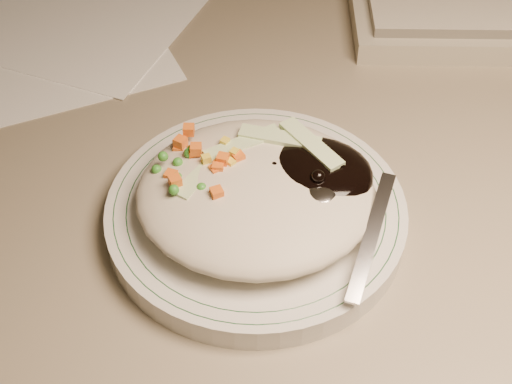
{
  "coord_description": "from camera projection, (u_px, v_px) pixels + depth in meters",
  "views": [
    {
      "loc": [
        -0.1,
        0.82,
        1.19
      ],
      "look_at": [
        -0.09,
        1.22,
        0.78
      ],
      "focal_mm": 50.0,
      "sensor_mm": 36.0,
      "label": 1
    }
  ],
  "objects": [
    {
      "name": "papers",
      "position": [
        38.0,
        37.0,
        0.79
      ],
      "size": [
        0.38,
        0.39,
        0.0
      ],
      "color": "white",
      "rests_on": "desk"
    },
    {
      "name": "meal",
      "position": [
        261.0,
        188.0,
        0.57
      ],
      "size": [
        0.21,
        0.19,
        0.05
      ],
      "color": "#C1B89C",
      "rests_on": "plate"
    },
    {
      "name": "plate_rim",
      "position": [
        256.0,
        206.0,
        0.59
      ],
      "size": [
        0.24,
        0.24,
        0.0
      ],
      "color": "#144723",
      "rests_on": "plate"
    },
    {
      "name": "desk",
      "position": [
        333.0,
        231.0,
        0.86
      ],
      "size": [
        1.4,
        0.7,
        0.74
      ],
      "color": "#7E725B",
      "rests_on": "ground"
    },
    {
      "name": "plate",
      "position": [
        256.0,
        214.0,
        0.59
      ],
      "size": [
        0.25,
        0.25,
        0.02
      ],
      "primitive_type": "cylinder",
      "color": "silver",
      "rests_on": "desk"
    }
  ]
}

